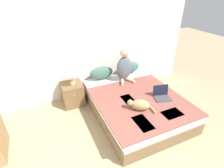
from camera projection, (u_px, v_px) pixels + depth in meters
wall_back at (87, 43)px, 3.80m from camera, size 5.16×0.05×2.55m
bed at (135, 104)px, 3.63m from camera, size 1.66×2.14×0.44m
pillow_near at (101, 73)px, 4.06m from camera, size 0.56×0.22×0.30m
pillow_far at (129, 68)px, 4.32m from camera, size 0.56×0.22×0.30m
person_sitting at (124, 67)px, 3.92m from camera, size 0.37×0.36×0.77m
cat_tabby at (140, 105)px, 3.08m from camera, size 0.42×0.39×0.20m
laptop_open at (162, 95)px, 3.42m from camera, size 0.37×0.34×0.23m
nightstand at (73, 94)px, 3.89m from camera, size 0.44×0.46×0.51m
table_lamp at (71, 70)px, 3.57m from camera, size 0.29×0.29×0.47m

